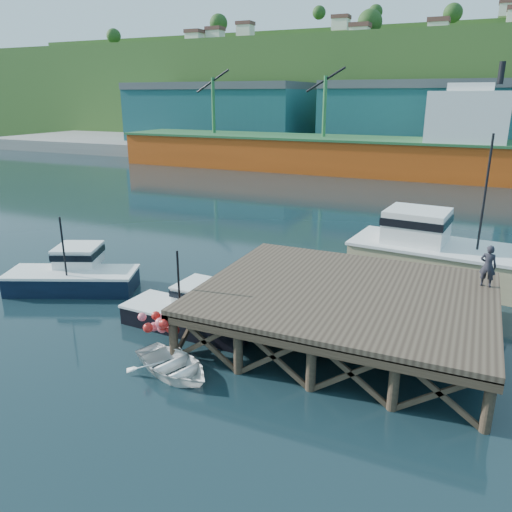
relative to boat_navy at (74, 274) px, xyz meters
The scene contains 12 objects.
ground 9.28m from the boat_navy, ahead, with size 300.00×300.00×0.00m, color black.
wharf 14.77m from the boat_navy, ahead, with size 12.00×10.00×2.62m.
far_quay 71.13m from the boat_navy, 82.55° to the left, with size 160.00×40.00×2.00m, color gray.
warehouse_left 70.64m from the boat_navy, 111.47° to the left, with size 32.00×16.00×9.00m, color #1C545C.
warehouse_mid 66.41m from the boat_navy, 81.99° to the left, with size 28.00×16.00×9.00m, color #1C545C.
cargo_ship 48.60m from the boat_navy, 89.11° to the left, with size 55.50×10.00×13.75m.
hillside 101.46m from the boat_navy, 84.76° to the left, with size 220.00×50.00×22.00m, color #2D511E.
boat_navy is the anchor object (origin of this frame).
boat_black 8.29m from the boat_navy, ahead, with size 6.29×5.28×3.81m.
trawler 21.02m from the boat_navy, 26.04° to the left, with size 12.63×5.61×8.20m.
dinghy 11.04m from the boat_navy, 28.54° to the right, with size 2.61×3.65×0.76m, color white.
dockworker 20.52m from the boat_navy, ahead, with size 0.67×0.44×1.85m, color #222129.
Camera 1 is at (10.03, -19.62, 10.01)m, focal length 35.00 mm.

